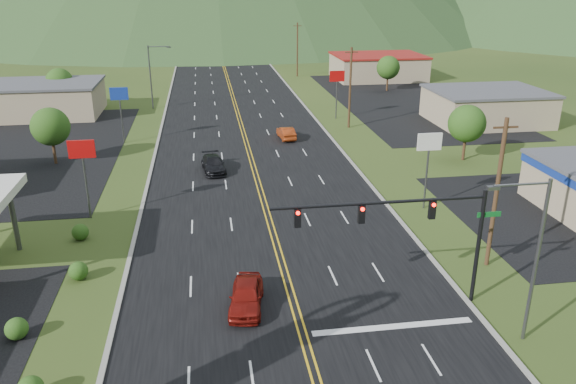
{
  "coord_description": "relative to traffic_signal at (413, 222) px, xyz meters",
  "views": [
    {
      "loc": [
        -4.56,
        -12.88,
        17.92
      ],
      "look_at": [
        0.66,
        21.74,
        4.5
      ],
      "focal_mm": 35.0,
      "sensor_mm": 36.0,
      "label": 1
    }
  ],
  "objects": [
    {
      "name": "streetlight_west",
      "position": [
        -18.16,
        56.0,
        -0.15
      ],
      "size": [
        3.28,
        0.25,
        9.0
      ],
      "color": "#59595E",
      "rests_on": "ground"
    },
    {
      "name": "tree_west_a",
      "position": [
        -26.48,
        31.0,
        -1.44
      ],
      "size": [
        3.84,
        3.84,
        5.82
      ],
      "color": "#382314",
      "rests_on": "ground"
    },
    {
      "name": "pole_sign_east_a",
      "position": [
        6.52,
        14.0,
        -0.28
      ],
      "size": [
        2.0,
        0.18,
        6.4
      ],
      "color": "#59595E",
      "rests_on": "ground"
    },
    {
      "name": "utility_pole_d",
      "position": [
        7.02,
        121.0,
        -0.2
      ],
      "size": [
        1.6,
        0.28,
        10.0
      ],
      "color": "#382314",
      "rests_on": "ground"
    },
    {
      "name": "car_dark_mid",
      "position": [
        -10.49,
        25.99,
        -4.61
      ],
      "size": [
        2.54,
        5.16,
        1.44
      ],
      "primitive_type": "imported",
      "rotation": [
        0.0,
        0.0,
        0.11
      ],
      "color": "black",
      "rests_on": "ground"
    },
    {
      "name": "tree_east_b",
      "position": [
        19.52,
        64.0,
        -1.44
      ],
      "size": [
        3.84,
        3.84,
        5.82
      ],
      "color": "#382314",
      "rests_on": "ground"
    },
    {
      "name": "utility_pole_b",
      "position": [
        7.02,
        41.0,
        -0.2
      ],
      "size": [
        1.6,
        0.28,
        10.0
      ],
      "color": "#382314",
      "rests_on": "ground"
    },
    {
      "name": "building_west_far",
      "position": [
        -34.48,
        54.0,
        -3.07
      ],
      "size": [
        18.4,
        11.4,
        4.5
      ],
      "color": "tan",
      "rests_on": "ground"
    },
    {
      "name": "pole_sign_west_b",
      "position": [
        -20.48,
        38.0,
        -0.28
      ],
      "size": [
        2.0,
        0.18,
        6.4
      ],
      "color": "#59595E",
      "rests_on": "ground"
    },
    {
      "name": "building_east_far",
      "position": [
        21.52,
        76.0,
        -3.07
      ],
      "size": [
        16.4,
        12.4,
        4.5
      ],
      "color": "tan",
      "rests_on": "ground"
    },
    {
      "name": "traffic_signal",
      "position": [
        0.0,
        0.0,
        0.0
      ],
      "size": [
        13.1,
        0.43,
        7.0
      ],
      "color": "black",
      "rests_on": "ground"
    },
    {
      "name": "tree_east_a",
      "position": [
        15.52,
        26.0,
        -1.44
      ],
      "size": [
        3.84,
        3.84,
        5.82
      ],
      "color": "#382314",
      "rests_on": "ground"
    },
    {
      "name": "streetlight_east",
      "position": [
        4.7,
        -4.0,
        -0.15
      ],
      "size": [
        3.28,
        0.25,
        9.0
      ],
      "color": "#59595E",
      "rests_on": "ground"
    },
    {
      "name": "car_red_far",
      "position": [
        -1.66,
        36.75,
        -4.62
      ],
      "size": [
        1.85,
        4.44,
        1.43
      ],
      "primitive_type": "imported",
      "rotation": [
        0.0,
        0.0,
        3.22
      ],
      "color": "#9F3511",
      "rests_on": "ground"
    },
    {
      "name": "building_east_mid",
      "position": [
        25.52,
        41.0,
        -3.17
      ],
      "size": [
        14.4,
        11.4,
        4.3
      ],
      "color": "tan",
      "rests_on": "ground"
    },
    {
      "name": "utility_pole_a",
      "position": [
        7.02,
        4.0,
        -0.2
      ],
      "size": [
        1.6,
        0.28,
        10.0
      ],
      "color": "#382314",
      "rests_on": "ground"
    },
    {
      "name": "pole_sign_east_b",
      "position": [
        6.52,
        46.0,
        -0.28
      ],
      "size": [
        2.0,
        0.18,
        6.4
      ],
      "color": "#59595E",
      "rests_on": "ground"
    },
    {
      "name": "tree_west_b",
      "position": [
        -31.48,
        58.0,
        -1.44
      ],
      "size": [
        3.84,
        3.84,
        5.82
      ],
      "color": "#382314",
      "rests_on": "ground"
    },
    {
      "name": "pole_sign_west_a",
      "position": [
        -20.48,
        16.0,
        -0.28
      ],
      "size": [
        2.0,
        0.18,
        6.4
      ],
      "color": "#59595E",
      "rests_on": "ground"
    },
    {
      "name": "utility_pole_c",
      "position": [
        7.02,
        81.0,
        -0.2
      ],
      "size": [
        1.6,
        0.28,
        10.0
      ],
      "color": "#382314",
      "rests_on": "ground"
    },
    {
      "name": "car_red_near",
      "position": [
        -9.25,
        1.12,
        -4.55
      ],
      "size": [
        2.53,
        4.79,
        1.55
      ],
      "primitive_type": "imported",
      "rotation": [
        0.0,
        0.0,
        -0.16
      ],
      "color": "maroon",
      "rests_on": "ground"
    }
  ]
}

